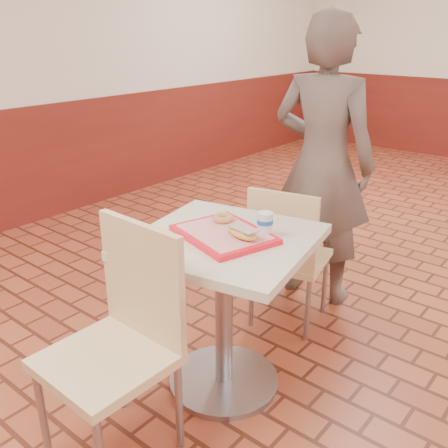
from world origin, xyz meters
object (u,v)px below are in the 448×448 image
Objects in this scene: main_table at (224,288)px; chair_main_back at (287,251)px; long_john_donut at (242,233)px; serving_tray at (224,234)px; chair_main_front at (121,333)px; ring_donut at (223,218)px; customer at (322,164)px; paper_cup at (265,222)px.

main_table is 0.92× the size of chair_main_back.
serving_tray is at bearing 177.43° from long_john_donut.
chair_main_back is 0.74m from long_john_donut.
serving_tray is at bearing 83.69° from chair_main_front.
serving_tray is at bearing -48.64° from ring_donut.
chair_main_back is (-0.06, 0.62, -0.05)m from main_table.
serving_tray is (0.12, -1.07, -0.07)m from customer.
ring_donut is at bearing 84.61° from customer.
main_table is 0.82× the size of chair_main_front.
ring_donut is at bearing 131.36° from main_table.
paper_cup is at bearing 4.12° from ring_donut.
chair_main_back is 8.58× the size of ring_donut.
paper_cup reaches higher than chair_main_back.
chair_main_front is 2.32× the size of serving_tray.
customer reaches higher than long_john_donut.
ring_donut is 0.22m from paper_cup.
ring_donut is at bearing 131.36° from serving_tray.
customer is 0.99m from paper_cup.
chair_main_front is at bearing -107.79° from paper_cup.
paper_cup is (0.20, -0.51, 0.38)m from chair_main_back.
serving_tray is 2.48× the size of long_john_donut.
customer is 19.77× the size of paper_cup.
ring_donut is (0.04, -0.98, -0.04)m from customer.
chair_main_back is 2.05× the size of serving_tray.
chair_main_front is at bearing -97.37° from serving_tray.
main_table is 4.70× the size of long_john_donut.
main_table is 1.13m from customer.
main_table is 0.32m from ring_donut.
chair_main_back is at bearing 87.65° from ring_donut.
ring_donut is at bearing 92.28° from chair_main_front.
long_john_donut is (0.17, 0.53, 0.29)m from chair_main_front.
serving_tray is at bearing 0.00° from main_table.
ring_donut is (-0.08, 0.09, 0.29)m from main_table.
customer reaches higher than main_table.
chair_main_front is at bearing -108.00° from long_john_donut.
ring_donut is (-0.01, 0.63, 0.29)m from chair_main_front.
customer is (-0.06, 0.45, 0.39)m from chair_main_back.
ring_donut is at bearing 74.75° from chair_main_back.
paper_cup is at bearing 97.39° from customer.
paper_cup is (0.22, 0.02, 0.03)m from ring_donut.
ring_donut is 0.59× the size of long_john_donut.
long_john_donut is at bearing -106.79° from paper_cup.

